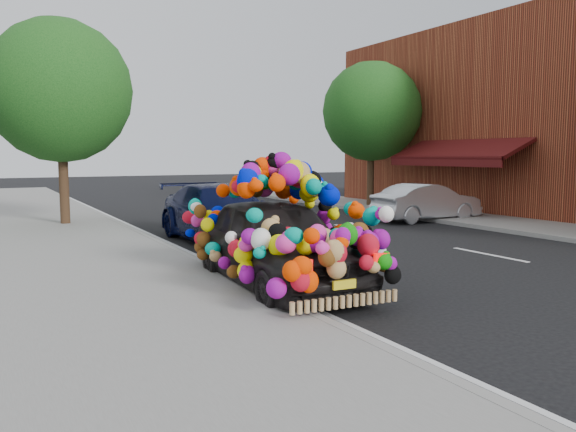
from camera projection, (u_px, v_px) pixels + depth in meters
name	position (u px, v px, depth m)	size (l,w,h in m)	color
ground	(354.00, 271.00, 10.47)	(100.00, 100.00, 0.00)	black
sidewalk	(120.00, 296.00, 8.39)	(4.00, 60.00, 0.12)	gray
kerb	(239.00, 282.00, 9.33)	(0.15, 60.00, 0.13)	gray
footpath_far	(516.00, 224.00, 17.03)	(3.00, 40.00, 0.12)	gray
lane_markings	(489.00, 255.00, 12.21)	(6.00, 50.00, 0.01)	silver
tree_near_sidewalk	(60.00, 91.00, 16.45)	(4.20, 4.20, 6.13)	#332114
tree_far_b	(371.00, 112.00, 22.60)	(4.00, 4.00, 5.90)	#332114
plush_art_car	(276.00, 221.00, 9.23)	(2.37, 4.62, 2.11)	black
navy_sedan	(221.00, 214.00, 13.91)	(2.01, 4.94, 1.43)	black
silver_hatchback	(427.00, 202.00, 18.43)	(1.30, 3.72, 1.23)	silver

